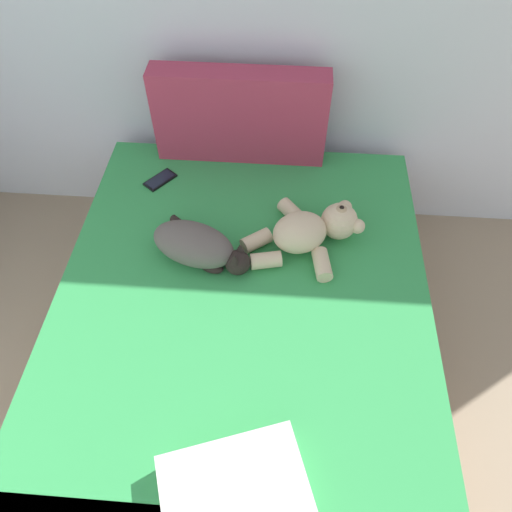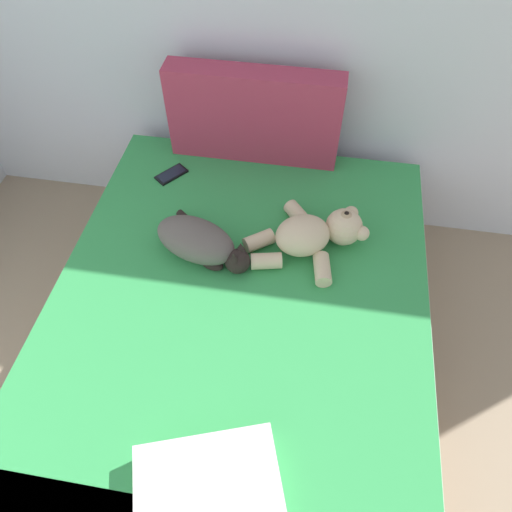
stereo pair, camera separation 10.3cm
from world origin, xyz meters
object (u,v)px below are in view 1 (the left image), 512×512
object	(u,v)px
cat	(198,246)
cell_phone	(160,180)
throw_pillow	(235,494)
teddy_bear	(311,230)
bed	(242,344)
patterned_cushion	(240,116)

from	to	relation	value
cat	cell_phone	xyz separation A→B (m)	(-0.25, 0.44, -0.07)
throw_pillow	teddy_bear	bearing A→B (deg)	78.20
cell_phone	throw_pillow	size ratio (longest dim) A/B	0.40
bed	cat	bearing A→B (deg)	127.83
cell_phone	throw_pillow	world-z (taller)	throw_pillow
bed	cell_phone	size ratio (longest dim) A/B	12.20
teddy_bear	throw_pillow	bearing A→B (deg)	-101.80
bed	cell_phone	distance (m)	0.85
cat	teddy_bear	world-z (taller)	teddy_bear
bed	cell_phone	bearing A→B (deg)	122.74
patterned_cushion	teddy_bear	bearing A→B (deg)	-57.90
cat	cell_phone	distance (m)	0.51
bed	teddy_bear	distance (m)	0.55
patterned_cushion	teddy_bear	size ratio (longest dim) A/B	1.56
cat	teddy_bear	size ratio (longest dim) A/B	0.84
bed	patterned_cushion	xyz separation A→B (m)	(-0.08, 0.89, 0.47)
patterned_cushion	throw_pillow	xyz separation A→B (m)	(0.13, -1.52, -0.16)
teddy_bear	cell_phone	xyz separation A→B (m)	(-0.69, 0.32, -0.06)
patterned_cushion	cat	distance (m)	0.68
cell_phone	throw_pillow	xyz separation A→B (m)	(0.48, -1.31, 0.05)
cat	throw_pillow	distance (m)	0.90
patterned_cushion	cell_phone	world-z (taller)	patterned_cushion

